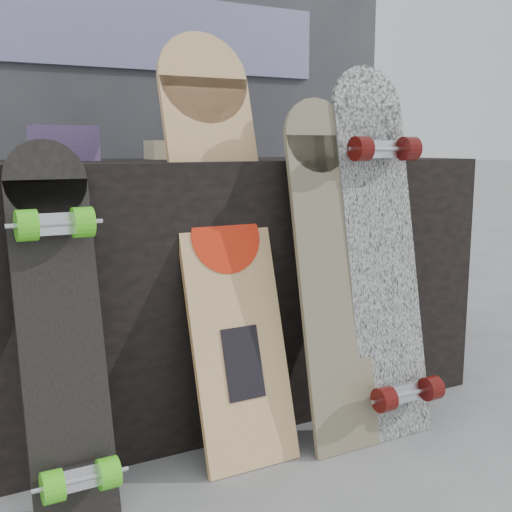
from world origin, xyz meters
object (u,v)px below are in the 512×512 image
longboard_celtic (330,263)px  skateboard_dark (61,326)px  longboard_cascadia (383,245)px  vendor_table (224,282)px  longboard_geisha (224,231)px

longboard_celtic → skateboard_dark: (-0.74, -0.01, -0.08)m
longboard_celtic → longboard_cascadia: longboard_cascadia is taller
vendor_table → longboard_celtic: size_ratio=1.64×
vendor_table → longboard_cascadia: bearing=-52.6°
longboard_cascadia → longboard_celtic: bearing=177.8°
longboard_geisha → longboard_cascadia: (0.46, -0.12, -0.06)m
longboard_geisha → vendor_table: bearing=64.3°
longboard_geisha → longboard_celtic: longboard_geisha is taller
longboard_cascadia → skateboard_dark: longboard_cascadia is taller
longboard_cascadia → skateboard_dark: size_ratio=1.25×
vendor_table → longboard_cascadia: 0.54m
vendor_table → skateboard_dark: 0.74m
skateboard_dark → longboard_cascadia: bearing=-0.1°
skateboard_dark → longboard_celtic: bearing=0.4°
vendor_table → longboard_celtic: 0.44m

